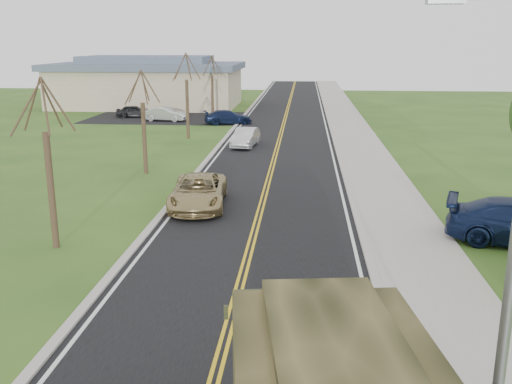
# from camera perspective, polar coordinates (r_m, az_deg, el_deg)

# --- Properties ---
(road) EXTENTS (8.00, 120.00, 0.01)m
(road) POSITION_cam_1_polar(r_m,az_deg,el_deg) (49.30, 2.67, 6.40)
(road) COLOR black
(road) RESTS_ON ground
(curb_right) EXTENTS (0.30, 120.00, 0.12)m
(curb_right) POSITION_cam_1_polar(r_m,az_deg,el_deg) (49.31, 7.52, 6.36)
(curb_right) COLOR #9E998E
(curb_right) RESTS_ON ground
(sidewalk_right) EXTENTS (3.20, 120.00, 0.10)m
(sidewalk_right) POSITION_cam_1_polar(r_m,az_deg,el_deg) (49.43, 9.56, 6.29)
(sidewalk_right) COLOR #9E998E
(sidewalk_right) RESTS_ON ground
(curb_left) EXTENTS (0.30, 120.00, 0.10)m
(curb_left) POSITION_cam_1_polar(r_m,az_deg,el_deg) (49.62, -2.15, 6.52)
(curb_left) COLOR #9E998E
(curb_left) RESTS_ON ground
(street_light) EXTENTS (1.65, 0.22, 8.00)m
(street_light) POSITION_cam_1_polar(r_m,az_deg,el_deg) (9.21, 24.03, -4.02)
(street_light) COLOR gray
(street_light) RESTS_ON ground
(bare_tree_a) EXTENTS (1.93, 2.26, 6.08)m
(bare_tree_a) POSITION_cam_1_polar(r_m,az_deg,el_deg) (21.22, -19.93, 1.46)
(bare_tree_a) COLOR #38281C
(bare_tree_a) RESTS_ON ground
(bare_tree_b) EXTENTS (1.83, 2.14, 5.73)m
(bare_tree_b) POSITION_cam_1_polar(r_m,az_deg,el_deg) (32.33, -11.15, 6.13)
(bare_tree_b) COLOR #38281C
(bare_tree_b) RESTS_ON ground
(bare_tree_c) EXTENTS (2.04, 2.39, 6.42)m
(bare_tree_c) POSITION_cam_1_polar(r_m,az_deg,el_deg) (43.87, -6.90, 8.92)
(bare_tree_c) COLOR #38281C
(bare_tree_c) RESTS_ON ground
(bare_tree_d) EXTENTS (1.88, 2.20, 5.91)m
(bare_tree_d) POSITION_cam_1_polar(r_m,az_deg,el_deg) (55.64, -4.38, 9.98)
(bare_tree_d) COLOR #38281C
(bare_tree_d) RESTS_ON ground
(commercial_building) EXTENTS (25.50, 21.50, 5.65)m
(commercial_building) POSITION_cam_1_polar(r_m,az_deg,el_deg) (67.27, -10.72, 10.71)
(commercial_building) COLOR tan
(commercial_building) RESTS_ON ground
(suv_champagne) EXTENTS (2.76, 5.27, 1.41)m
(suv_champagne) POSITION_cam_1_polar(r_m,az_deg,el_deg) (25.60, -5.79, 0.04)
(suv_champagne) COLOR tan
(suv_champagne) RESTS_ON ground
(sedan_silver) EXTENTS (1.82, 4.08, 1.30)m
(sedan_silver) POSITION_cam_1_polar(r_m,az_deg,el_deg) (40.38, -1.06, 5.47)
(sedan_silver) COLOR silver
(sedan_silver) RESTS_ON ground
(lot_car_dark) EXTENTS (3.69, 1.98, 1.19)m
(lot_car_dark) POSITION_cam_1_polar(r_m,az_deg,el_deg) (57.56, -12.07, 7.90)
(lot_car_dark) COLOR black
(lot_car_dark) RESTS_ON ground
(lot_car_silver) EXTENTS (4.10, 1.85, 1.31)m
(lot_car_silver) POSITION_cam_1_polar(r_m,az_deg,el_deg) (54.29, -9.06, 7.70)
(lot_car_silver) COLOR #B6B5BA
(lot_car_silver) RESTS_ON ground
(lot_car_navy) EXTENTS (4.63, 2.90, 1.25)m
(lot_car_navy) POSITION_cam_1_polar(r_m,az_deg,el_deg) (51.73, -2.82, 7.49)
(lot_car_navy) COLOR #0F1937
(lot_car_navy) RESTS_ON ground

